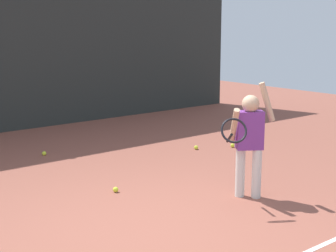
% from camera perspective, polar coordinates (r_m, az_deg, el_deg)
% --- Properties ---
extents(ground_plane, '(20.00, 20.00, 0.00)m').
position_cam_1_polar(ground_plane, '(5.13, -2.11, -11.48)').
color(ground_plane, brown).
extents(fence_post_2, '(0.09, 0.09, 4.06)m').
position_cam_1_polar(fence_post_2, '(12.84, 5.20, 11.53)').
color(fence_post_2, slate).
rests_on(fence_post_2, ground).
extents(tennis_player, '(0.89, 0.52, 1.35)m').
position_cam_1_polar(tennis_player, '(5.87, 9.08, -1.20)').
color(tennis_player, silver).
rests_on(tennis_player, ground).
extents(tennis_ball_3, '(0.07, 0.07, 0.07)m').
position_cam_1_polar(tennis_ball_3, '(8.05, -13.74, -3.01)').
color(tennis_ball_3, '#CCE033').
rests_on(tennis_ball_3, ground).
extents(tennis_ball_4, '(0.07, 0.07, 0.07)m').
position_cam_1_polar(tennis_ball_4, '(8.40, 7.26, -2.18)').
color(tennis_ball_4, '#CCE033').
rests_on(tennis_ball_4, ground).
extents(tennis_ball_5, '(0.07, 0.07, 0.07)m').
position_cam_1_polar(tennis_ball_5, '(6.19, -5.90, -7.11)').
color(tennis_ball_5, '#CCE033').
rests_on(tennis_ball_5, ground).
extents(tennis_ball_6, '(0.07, 0.07, 0.07)m').
position_cam_1_polar(tennis_ball_6, '(8.21, 3.17, -2.42)').
color(tennis_ball_6, '#CCE033').
rests_on(tennis_ball_6, ground).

